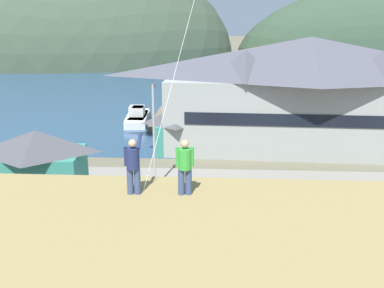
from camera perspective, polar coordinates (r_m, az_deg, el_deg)
The scene contains 18 objects.
ground_plane at distance 24.54m, azimuth -3.21°, elevation -14.80°, with size 600.00×600.00×0.00m, color #66604C.
parking_lot_pad at distance 28.91m, azimuth -2.08°, elevation -9.68°, with size 40.00×20.00×0.10m, color gray.
bay_water at distance 81.96m, azimuth 1.53°, elevation 7.06°, with size 360.00×84.00×0.03m, color navy.
far_hill_west_ridge at distance 146.19m, azimuth -16.54°, elevation 10.28°, with size 106.58×73.38×67.19m, color #3D4C38.
harbor_lodge at distance 44.10m, azimuth 14.58°, elevation 6.47°, with size 28.68×10.51×10.80m.
storage_shed_near_lot at distance 32.65m, azimuth -18.98°, elevation -2.58°, with size 6.78×5.40×5.14m.
storage_shed_waterside at distance 42.66m, azimuth -2.29°, elevation 1.87°, with size 5.01×4.99×4.26m.
wharf_dock at distance 56.09m, azimuth -3.13°, elevation 3.30°, with size 3.20×12.68×0.70m.
moored_boat_wharfside at distance 55.26m, azimuth -6.99°, elevation 3.41°, with size 3.12×7.90×2.16m.
moored_boat_outer_mooring at distance 54.48m, azimuth 0.38°, elevation 3.35°, with size 2.67×7.38×2.16m.
moored_boat_inner_slip at distance 54.97m, azimuth -6.77°, elevation 3.35°, with size 2.07×6.26×2.16m.
parked_car_front_row_silver at distance 29.81m, azimuth 1.16°, elevation -6.72°, with size 4.23×2.11×1.82m.
parked_car_lone_by_shed at distance 26.29m, azimuth -19.87°, elevation -10.96°, with size 4.24×2.13×1.82m.
parked_car_corner_spot at distance 24.66m, azimuth 8.53°, elevation -11.97°, with size 4.25×2.15×1.82m.
parked_car_mid_row_center at distance 31.28m, azimuth 18.40°, elevation -6.45°, with size 4.32×2.29×1.82m.
parking_light_pole at distance 32.84m, azimuth -4.88°, elevation 1.73°, with size 0.24×0.78×7.76m.
person_kite_flyer at distance 13.71m, azimuth -7.51°, elevation -2.59°, with size 0.51×0.66×1.86m.
person_companion at distance 13.55m, azimuth -0.91°, elevation -2.75°, with size 0.55×0.40×1.74m.
Camera 1 is at (2.56, -20.97, 12.49)m, focal length 41.86 mm.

